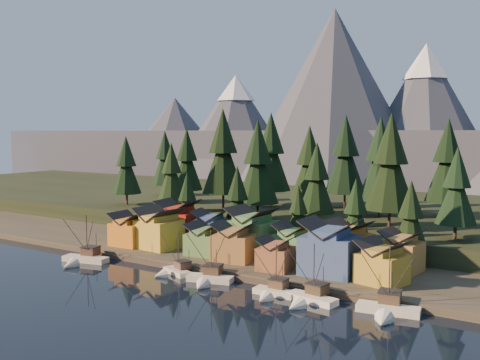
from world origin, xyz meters
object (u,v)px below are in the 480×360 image
Objects in this scene: house_back_1 at (210,227)px; boat_0 at (82,253)px; boat_4 at (272,285)px; house_front_0 at (130,228)px; boat_2 at (174,265)px; house_front_1 at (159,227)px; boat_6 at (387,301)px; boat_3 at (208,272)px; house_back_0 at (178,219)px; boat_5 at (308,291)px.

boat_0 is at bearing -139.62° from house_back_1.
house_front_0 is at bearing 163.53° from boat_4.
house_front_1 reaches higher than boat_2.
boat_0 is 1.18× the size of house_front_1.
boat_2 is 20.12m from house_front_1.
boat_6 reaches higher than boat_4.
house_front_1 reaches higher than boat_6.
boat_3 is at bearing -24.17° from house_front_1.
boat_4 is 1.23× the size of house_front_0.
house_front_0 is at bearing -126.63° from house_back_0.
house_back_0 reaches higher than boat_0.
boat_4 is 20.37m from boat_6.
house_back_1 is (-30.42, 23.29, 4.02)m from boat_4.
house_front_0 is 8.31m from house_front_1.
boat_0 is 23.95m from boat_2.
boat_5 is 0.94× the size of boat_6.
boat_2 is 1.19× the size of house_front_0.
boat_0 reaches higher than house_front_0.
boat_2 is 22.74m from house_back_1.
boat_3 is at bearing -69.60° from house_back_1.
boat_0 is 30.74m from house_back_1.
boat_4 is at bearing -17.13° from boat_3.
boat_0 reaches higher than boat_4.
house_back_1 is at bearing 147.78° from boat_6.
boat_0 is 1.05× the size of boat_3.
boat_2 is 0.96× the size of boat_4.
boat_2 is at bearing -35.20° from house_front_1.
house_front_0 is at bearing 176.03° from boat_5.
boat_4 is 49.21m from house_front_0.
boat_4 is 1.08× the size of house_back_1.
house_back_0 is (6.56, 25.85, 4.76)m from boat_0.
boat_2 is 25.87m from house_front_0.
house_front_0 is (0.64, 14.49, 3.59)m from boat_0.
house_back_0 is at bearing 107.65° from house_front_1.
boat_6 is at bearing -37.86° from house_back_1.
boat_5 reaches higher than boat_2.
boat_6 is 1.43× the size of house_front_0.
house_front_0 is 19.89m from house_back_1.
boat_6 is 66.05m from house_back_0.
boat_3 reaches higher than boat_5.
boat_6 reaches higher than boat_3.
boat_0 is 1.06× the size of boat_5.
house_back_1 is (16.94, 10.42, 0.35)m from house_front_0.
house_back_0 is at bearing 160.74° from house_back_1.
house_front_1 reaches higher than boat_4.
house_front_0 is 0.83× the size of house_front_1.
house_front_0 is 0.78× the size of house_back_0.
house_back_0 is 1.13× the size of house_back_1.
boat_6 is at bearing 21.35° from boat_2.
boat_2 is at bearing 159.29° from boat_3.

